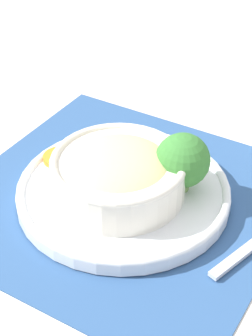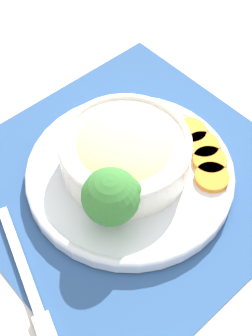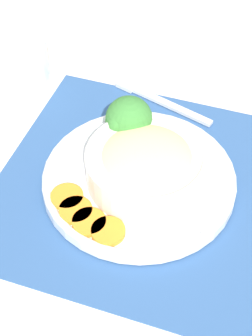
% 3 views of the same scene
% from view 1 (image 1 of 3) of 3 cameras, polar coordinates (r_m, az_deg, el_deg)
% --- Properties ---
extents(ground_plane, '(4.00, 4.00, 0.00)m').
position_cam_1_polar(ground_plane, '(0.74, -0.26, -3.23)').
color(ground_plane, beige).
extents(placemat, '(0.44, 0.43, 0.00)m').
position_cam_1_polar(placemat, '(0.74, -0.27, -3.11)').
color(placemat, '#2D5184').
rests_on(placemat, ground_plane).
extents(plate, '(0.28, 0.28, 0.02)m').
position_cam_1_polar(plate, '(0.73, -0.27, -2.31)').
color(plate, silver).
rests_on(plate, placemat).
extents(bowl, '(0.17, 0.17, 0.06)m').
position_cam_1_polar(bowl, '(0.70, -1.09, -0.33)').
color(bowl, silver).
rests_on(bowl, plate).
extents(broccoli_floret, '(0.07, 0.07, 0.08)m').
position_cam_1_polar(broccoli_floret, '(0.70, 5.74, 0.81)').
color(broccoli_floret, '#759E51').
rests_on(broccoli_floret, plate).
extents(carrot_slice_near, '(0.05, 0.05, 0.01)m').
position_cam_1_polar(carrot_slice_near, '(0.81, -1.60, 2.89)').
color(carrot_slice_near, orange).
rests_on(carrot_slice_near, plate).
extents(carrot_slice_middle, '(0.05, 0.05, 0.01)m').
position_cam_1_polar(carrot_slice_middle, '(0.80, -3.46, 2.56)').
color(carrot_slice_middle, orange).
rests_on(carrot_slice_middle, plate).
extents(carrot_slice_far, '(0.05, 0.05, 0.01)m').
position_cam_1_polar(carrot_slice_far, '(0.79, -5.17, 1.97)').
color(carrot_slice_far, orange).
rests_on(carrot_slice_far, plate).
extents(carrot_slice_extra, '(0.05, 0.05, 0.01)m').
position_cam_1_polar(carrot_slice_extra, '(0.78, -6.64, 1.14)').
color(carrot_slice_extra, orange).
rests_on(carrot_slice_extra, plate).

